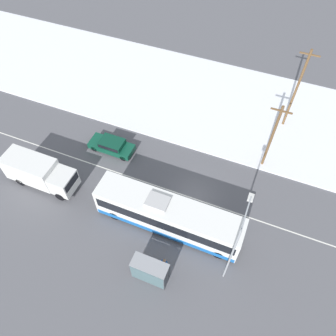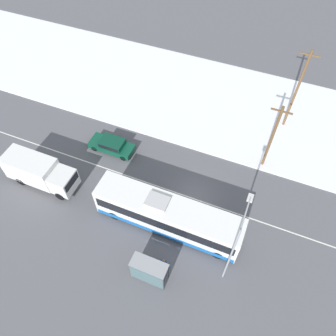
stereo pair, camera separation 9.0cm
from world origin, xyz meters
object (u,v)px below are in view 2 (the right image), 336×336
at_px(city_bus, 168,215).
at_px(streetlamp, 235,243).
at_px(box_truck, 39,171).
at_px(sedan_car, 112,145).
at_px(pedestrian_at_stop, 164,263).
at_px(utility_pole_roadside, 272,137).
at_px(bus_shelter, 148,272).
at_px(utility_pole_snowlot, 297,90).

height_order(city_bus, streetlamp, streetlamp).
xyz_separation_m(box_truck, sedan_car, (4.15, 6.00, -0.88)).
relative_size(pedestrian_at_stop, utility_pole_roadside, 0.21).
xyz_separation_m(sedan_car, pedestrian_at_stop, (9.62, -9.36, 0.22)).
relative_size(bus_shelter, utility_pole_snowlot, 0.30).
distance_m(city_bus, sedan_car, 10.31).
relative_size(streetlamp, utility_pole_roadside, 1.04).
bearing_deg(box_truck, sedan_car, 55.34).
distance_m(city_bus, utility_pole_roadside, 11.62).
bearing_deg(utility_pole_snowlot, bus_shelter, -107.44).
xyz_separation_m(pedestrian_at_stop, streetlamp, (4.53, 1.69, 4.03)).
relative_size(pedestrian_at_stop, streetlamp, 0.20).
height_order(box_truck, sedan_car, box_truck).
bearing_deg(utility_pole_roadside, sedan_car, -164.99).
xyz_separation_m(utility_pole_roadside, utility_pole_snowlot, (0.91, 6.31, 0.79)).
relative_size(box_truck, bus_shelter, 2.43).
bearing_deg(pedestrian_at_stop, utility_pole_roadside, 69.63).
height_order(city_bus, pedestrian_at_stop, city_bus).
bearing_deg(sedan_car, bus_shelter, 129.80).
height_order(city_bus, utility_pole_roadside, utility_pole_roadside).
bearing_deg(bus_shelter, pedestrian_at_stop, 61.19).
xyz_separation_m(bus_shelter, utility_pole_snowlot, (6.56, 20.88, 3.11)).
height_order(city_bus, box_truck, city_bus).
xyz_separation_m(city_bus, utility_pole_snowlot, (6.96, 15.97, 3.09)).
bearing_deg(utility_pole_snowlot, utility_pole_roadside, -98.25).
relative_size(city_bus, streetlamp, 1.57).
bearing_deg(streetlamp, pedestrian_at_stop, -159.57).
distance_m(streetlamp, utility_pole_roadside, 11.62).
bearing_deg(sedan_car, box_truck, 55.34).
distance_m(box_truck, streetlamp, 18.68).
bearing_deg(bus_shelter, city_bus, 94.66).
xyz_separation_m(sedan_car, bus_shelter, (8.90, -10.68, 0.93)).
relative_size(city_bus, box_truck, 1.84).
height_order(pedestrian_at_stop, bus_shelter, bus_shelter).
xyz_separation_m(city_bus, pedestrian_at_stop, (1.12, -3.60, -0.72)).
bearing_deg(pedestrian_at_stop, streetlamp, 20.43).
height_order(city_bus, sedan_car, city_bus).
bearing_deg(sedan_car, city_bus, 145.87).
relative_size(sedan_car, bus_shelter, 1.64).
height_order(box_truck, streetlamp, streetlamp).
relative_size(city_bus, sedan_car, 2.71).
bearing_deg(box_truck, city_bus, 1.10).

